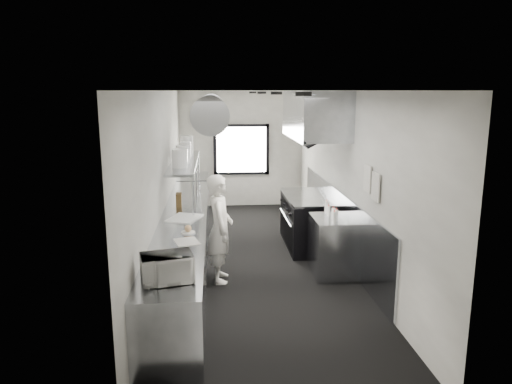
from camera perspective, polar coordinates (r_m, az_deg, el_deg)
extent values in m
cube|color=black|center=(8.12, -0.05, -8.16)|extent=(3.00, 8.00, 0.01)
cube|color=silver|center=(7.63, -0.06, 12.00)|extent=(3.00, 8.00, 0.01)
cube|color=beige|center=(11.70, -1.77, 5.10)|extent=(3.00, 0.02, 2.80)
cube|color=beige|center=(3.92, 5.11, -8.95)|extent=(3.00, 0.02, 2.80)
cube|color=beige|center=(7.77, -11.14, 1.39)|extent=(0.02, 8.00, 2.80)
cube|color=beige|center=(8.02, 10.68, 1.74)|extent=(0.02, 8.00, 2.80)
cube|color=#959DA3|center=(8.49, 9.79, -3.56)|extent=(0.03, 5.50, 1.10)
cylinder|color=gray|center=(8.00, -5.39, 10.15)|extent=(0.40, 6.40, 0.40)
cube|color=white|center=(11.66, -1.76, 5.08)|extent=(1.20, 0.03, 1.10)
cube|color=black|center=(11.63, -1.78, 7.91)|extent=(1.36, 0.03, 0.08)
cube|color=black|center=(11.76, -1.74, 2.31)|extent=(1.36, 0.03, 0.08)
cube|color=black|center=(11.66, -4.91, 5.04)|extent=(0.08, 0.03, 1.25)
cube|color=black|center=(11.74, 1.37, 5.13)|extent=(0.08, 0.03, 1.25)
cube|color=#959DA3|center=(8.49, 7.03, 9.20)|extent=(0.80, 2.20, 0.80)
cube|color=#959DA3|center=(8.45, 4.43, 6.59)|extent=(0.05, 2.20, 0.05)
cube|color=black|center=(8.50, 6.44, 6.92)|extent=(0.50, 2.10, 0.28)
cube|color=#959DA3|center=(7.49, -8.57, -6.42)|extent=(0.70, 6.00, 0.90)
cube|color=#959DA3|center=(8.71, -8.54, 3.60)|extent=(0.45, 3.00, 0.04)
cylinder|color=#959DA3|center=(7.38, -7.54, -0.47)|extent=(0.04, 0.04, 0.66)
cylinder|color=#959DA3|center=(8.75, -7.17, 1.49)|extent=(0.04, 0.04, 0.66)
cylinder|color=#959DA3|center=(10.13, -6.90, 2.92)|extent=(0.04, 0.04, 0.66)
cube|color=black|center=(8.79, 6.39, -3.59)|extent=(0.85, 1.60, 0.90)
cube|color=#959DA3|center=(8.68, 6.46, -0.60)|extent=(0.85, 1.60, 0.04)
cube|color=#959DA3|center=(8.72, 3.74, -3.66)|extent=(0.03, 1.55, 0.80)
cylinder|color=#959DA3|center=(8.69, 3.56, -3.04)|extent=(0.03, 1.30, 0.03)
cube|color=#959DA3|center=(7.51, 9.25, -6.40)|extent=(0.65, 0.80, 0.90)
cube|color=#959DA3|center=(11.06, -7.45, -0.39)|extent=(0.70, 1.20, 0.90)
cube|color=beige|center=(6.85, 13.19, 1.60)|extent=(0.02, 0.28, 0.38)
cube|color=beige|center=(6.53, 14.11, 0.61)|extent=(0.02, 0.28, 0.38)
imported|color=white|center=(7.08, -4.34, -4.36)|extent=(0.39, 0.59, 1.62)
imported|color=white|center=(4.97, -10.61, -8.90)|extent=(0.55, 0.46, 0.28)
cylinder|color=#A6B0A2|center=(5.54, -11.39, -7.79)|extent=(0.14, 0.14, 0.09)
cylinder|color=#A6B0A2|center=(5.67, -11.63, -7.34)|extent=(0.16, 0.16, 0.09)
cube|color=white|center=(6.21, -8.29, -5.90)|extent=(0.37, 0.42, 0.01)
cylinder|color=white|center=(6.59, -8.12, -4.81)|extent=(0.21, 0.21, 0.02)
sphere|color=tan|center=(6.57, -8.13, -4.34)|extent=(0.10, 0.10, 0.10)
cube|color=white|center=(7.32, -8.57, -3.10)|extent=(0.59, 0.67, 0.02)
cube|color=brown|center=(8.10, -9.20, -0.92)|extent=(0.10, 0.20, 0.22)
cylinder|color=white|center=(7.91, -9.09, 4.00)|extent=(0.27, 0.27, 0.30)
cylinder|color=white|center=(8.37, -8.72, 4.50)|extent=(0.32, 0.32, 0.32)
cylinder|color=white|center=(8.96, -8.46, 4.97)|extent=(0.29, 0.29, 0.31)
cylinder|color=white|center=(9.48, -8.25, 5.56)|extent=(0.31, 0.31, 0.38)
cylinder|color=white|center=(7.05, 9.32, -3.05)|extent=(0.08, 0.08, 0.18)
cylinder|color=white|center=(7.22, 9.57, -2.75)|extent=(0.07, 0.07, 0.16)
cylinder|color=white|center=(7.31, 9.23, -2.55)|extent=(0.07, 0.07, 0.17)
cylinder|color=white|center=(7.45, 8.66, -2.28)|extent=(0.06, 0.06, 0.16)
cylinder|color=white|center=(7.63, 8.45, -1.79)|extent=(0.08, 0.08, 0.20)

